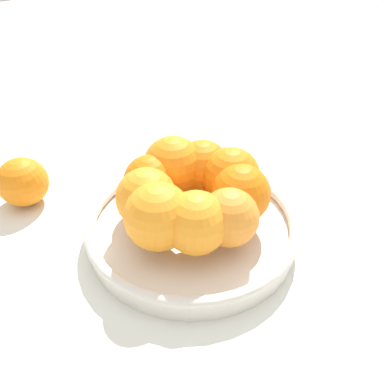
{
  "coord_description": "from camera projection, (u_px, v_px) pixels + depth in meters",
  "views": [
    {
      "loc": [
        -0.28,
        0.26,
        0.35
      ],
      "look_at": [
        0.0,
        0.0,
        0.07
      ],
      "focal_mm": 35.0,
      "sensor_mm": 36.0,
      "label": 1
    }
  ],
  "objects": [
    {
      "name": "fruit_bowl",
      "position": [
        192.0,
        225.0,
        0.5
      ],
      "size": [
        0.28,
        0.28,
        0.04
      ],
      "color": "silver",
      "rests_on": "ground_plane"
    },
    {
      "name": "ground_plane",
      "position": [
        192.0,
        235.0,
        0.51
      ],
      "size": [
        4.0,
        4.0,
        0.0
      ],
      "primitive_type": "plane",
      "color": "silver"
    },
    {
      "name": "stray_orange",
      "position": [
        23.0,
        182.0,
        0.55
      ],
      "size": [
        0.07,
        0.07,
        0.07
      ],
      "primitive_type": "sphere",
      "color": "orange",
      "rests_on": "ground_plane"
    },
    {
      "name": "orange_pile",
      "position": [
        191.0,
        191.0,
        0.47
      ],
      "size": [
        0.2,
        0.2,
        0.08
      ],
      "color": "orange",
      "rests_on": "fruit_bowl"
    }
  ]
}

